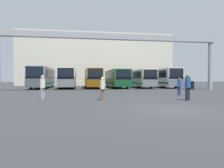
{
  "coord_description": "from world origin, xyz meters",
  "views": [
    {
      "loc": [
        -4.31,
        -9.07,
        1.48
      ],
      "look_at": [
        0.35,
        19.41,
        0.78
      ],
      "focal_mm": 32.0,
      "sensor_mm": 36.0,
      "label": 1
    }
  ],
  "objects_px": {
    "bus_slot_5": "(162,77)",
    "pedestrian_far_center": "(43,87)",
    "pedestrian_mid_left": "(188,86)",
    "bus_slot_1": "(68,77)",
    "pedestrian_near_right": "(179,86)",
    "bus_slot_0": "(43,76)",
    "bus_slot_4": "(139,78)",
    "tire_stack": "(191,85)",
    "bus_slot_2": "(93,77)",
    "bus_slot_3": "(117,78)",
    "pedestrian_near_center": "(102,88)"
  },
  "relations": [
    {
      "from": "tire_stack",
      "to": "bus_slot_1",
      "type": "bearing_deg",
      "value": 157.01
    },
    {
      "from": "bus_slot_3",
      "to": "tire_stack",
      "type": "height_order",
      "value": "bus_slot_3"
    },
    {
      "from": "bus_slot_2",
      "to": "bus_slot_0",
      "type": "bearing_deg",
      "value": 176.98
    },
    {
      "from": "bus_slot_3",
      "to": "bus_slot_0",
      "type": "bearing_deg",
      "value": 177.67
    },
    {
      "from": "pedestrian_far_center",
      "to": "pedestrian_near_center",
      "type": "bearing_deg",
      "value": -67.41
    },
    {
      "from": "bus_slot_3",
      "to": "bus_slot_5",
      "type": "distance_m",
      "value": 8.28
    },
    {
      "from": "bus_slot_5",
      "to": "bus_slot_1",
      "type": "bearing_deg",
      "value": 177.97
    },
    {
      "from": "bus_slot_3",
      "to": "tire_stack",
      "type": "bearing_deg",
      "value": -37.57
    },
    {
      "from": "tire_stack",
      "to": "bus_slot_0",
      "type": "bearing_deg",
      "value": 160.3
    },
    {
      "from": "pedestrian_near_center",
      "to": "pedestrian_far_center",
      "type": "distance_m",
      "value": 4.49
    },
    {
      "from": "bus_slot_3",
      "to": "pedestrian_far_center",
      "type": "relative_size",
      "value": 6.34
    },
    {
      "from": "pedestrian_mid_left",
      "to": "pedestrian_near_center",
      "type": "bearing_deg",
      "value": -36.06
    },
    {
      "from": "bus_slot_2",
      "to": "pedestrian_far_center",
      "type": "relative_size",
      "value": 6.42
    },
    {
      "from": "bus_slot_0",
      "to": "pedestrian_near_right",
      "type": "xyz_separation_m",
      "value": [
        15.06,
        -17.54,
        -1.07
      ]
    },
    {
      "from": "tire_stack",
      "to": "pedestrian_mid_left",
      "type": "bearing_deg",
      "value": -121.55
    },
    {
      "from": "bus_slot_0",
      "to": "bus_slot_5",
      "type": "height_order",
      "value": "bus_slot_0"
    },
    {
      "from": "bus_slot_1",
      "to": "pedestrian_near_right",
      "type": "xyz_separation_m",
      "value": [
        10.93,
        -17.24,
        -0.97
      ]
    },
    {
      "from": "pedestrian_near_right",
      "to": "bus_slot_5",
      "type": "bearing_deg",
      "value": 110.37
    },
    {
      "from": "bus_slot_1",
      "to": "pedestrian_near_center",
      "type": "relative_size",
      "value": 7.08
    },
    {
      "from": "bus_slot_5",
      "to": "pedestrian_far_center",
      "type": "distance_m",
      "value": 25.26
    },
    {
      "from": "pedestrian_near_center",
      "to": "pedestrian_near_right",
      "type": "distance_m",
      "value": 8.05
    },
    {
      "from": "bus_slot_1",
      "to": "bus_slot_5",
      "type": "distance_m",
      "value": 16.54
    },
    {
      "from": "bus_slot_0",
      "to": "bus_slot_4",
      "type": "xyz_separation_m",
      "value": [
        16.53,
        -0.16,
        -0.17
      ]
    },
    {
      "from": "bus_slot_4",
      "to": "pedestrian_far_center",
      "type": "xyz_separation_m",
      "value": [
        -13.19,
        -19.09,
        -0.81
      ]
    },
    {
      "from": "bus_slot_1",
      "to": "pedestrian_near_center",
      "type": "bearing_deg",
      "value": -80.25
    },
    {
      "from": "pedestrian_near_center",
      "to": "bus_slot_5",
      "type": "bearing_deg",
      "value": -140.77
    },
    {
      "from": "bus_slot_1",
      "to": "bus_slot_2",
      "type": "height_order",
      "value": "bus_slot_1"
    },
    {
      "from": "bus_slot_2",
      "to": "pedestrian_near_center",
      "type": "bearing_deg",
      "value": -91.82
    },
    {
      "from": "bus_slot_1",
      "to": "pedestrian_near_center",
      "type": "distance_m",
      "value": 20.63
    },
    {
      "from": "bus_slot_1",
      "to": "pedestrian_near_right",
      "type": "relative_size",
      "value": 7.18
    },
    {
      "from": "pedestrian_far_center",
      "to": "bus_slot_5",
      "type": "bearing_deg",
      "value": -3.05
    },
    {
      "from": "bus_slot_1",
      "to": "bus_slot_4",
      "type": "bearing_deg",
      "value": 0.64
    },
    {
      "from": "bus_slot_1",
      "to": "pedestrian_near_right",
      "type": "height_order",
      "value": "bus_slot_1"
    },
    {
      "from": "pedestrian_mid_left",
      "to": "pedestrian_far_center",
      "type": "height_order",
      "value": "pedestrian_mid_left"
    },
    {
      "from": "bus_slot_0",
      "to": "bus_slot_5",
      "type": "relative_size",
      "value": 1.17
    },
    {
      "from": "bus_slot_0",
      "to": "bus_slot_3",
      "type": "relative_size",
      "value": 1.09
    },
    {
      "from": "bus_slot_3",
      "to": "pedestrian_near_right",
      "type": "relative_size",
      "value": 6.93
    },
    {
      "from": "bus_slot_3",
      "to": "bus_slot_4",
      "type": "height_order",
      "value": "bus_slot_3"
    },
    {
      "from": "pedestrian_near_right",
      "to": "pedestrian_far_center",
      "type": "bearing_deg",
      "value": -132.73
    },
    {
      "from": "pedestrian_near_center",
      "to": "tire_stack",
      "type": "xyz_separation_m",
      "value": [
        14.35,
        12.74,
        -0.27
      ]
    },
    {
      "from": "bus_slot_4",
      "to": "pedestrian_near_center",
      "type": "relative_size",
      "value": 7.25
    },
    {
      "from": "tire_stack",
      "to": "bus_slot_4",
      "type": "bearing_deg",
      "value": 125.21
    },
    {
      "from": "bus_slot_1",
      "to": "pedestrian_mid_left",
      "type": "relative_size",
      "value": 6.23
    },
    {
      "from": "bus_slot_0",
      "to": "bus_slot_4",
      "type": "distance_m",
      "value": 16.53
    },
    {
      "from": "bus_slot_3",
      "to": "pedestrian_mid_left",
      "type": "xyz_separation_m",
      "value": [
        1.07,
        -21.22,
        -0.76
      ]
    },
    {
      "from": "bus_slot_5",
      "to": "pedestrian_far_center",
      "type": "bearing_deg",
      "value": -133.33
    },
    {
      "from": "bus_slot_5",
      "to": "pedestrian_mid_left",
      "type": "distance_m",
      "value": 22.06
    },
    {
      "from": "pedestrian_mid_left",
      "to": "pedestrian_far_center",
      "type": "distance_m",
      "value": 10.42
    },
    {
      "from": "bus_slot_0",
      "to": "bus_slot_5",
      "type": "distance_m",
      "value": 20.68
    },
    {
      "from": "pedestrian_mid_left",
      "to": "pedestrian_far_center",
      "type": "xyz_separation_m",
      "value": [
        -10.12,
        2.47,
        -0.05
      ]
    }
  ]
}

